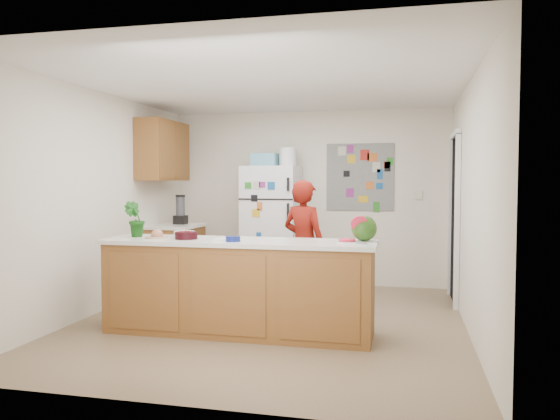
% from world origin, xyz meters
% --- Properties ---
extents(floor, '(4.00, 4.50, 0.02)m').
position_xyz_m(floor, '(0.00, 0.00, -0.01)').
color(floor, brown).
rests_on(floor, ground).
extents(wall_back, '(4.00, 0.02, 2.50)m').
position_xyz_m(wall_back, '(0.00, 2.26, 1.25)').
color(wall_back, beige).
rests_on(wall_back, ground).
extents(wall_left, '(0.02, 4.50, 2.50)m').
position_xyz_m(wall_left, '(-2.01, 0.00, 1.25)').
color(wall_left, beige).
rests_on(wall_left, ground).
extents(wall_right, '(0.02, 4.50, 2.50)m').
position_xyz_m(wall_right, '(2.01, 0.00, 1.25)').
color(wall_right, beige).
rests_on(wall_right, ground).
extents(ceiling, '(4.00, 4.50, 0.02)m').
position_xyz_m(ceiling, '(0.00, 0.00, 2.51)').
color(ceiling, white).
rests_on(ceiling, wall_back).
extents(doorway, '(0.03, 0.85, 2.04)m').
position_xyz_m(doorway, '(1.99, 1.45, 1.02)').
color(doorway, black).
rests_on(doorway, ground).
extents(peninsula_base, '(2.60, 0.62, 0.88)m').
position_xyz_m(peninsula_base, '(-0.20, -0.50, 0.44)').
color(peninsula_base, brown).
rests_on(peninsula_base, floor).
extents(peninsula_top, '(2.68, 0.70, 0.04)m').
position_xyz_m(peninsula_top, '(-0.20, -0.50, 0.90)').
color(peninsula_top, silver).
rests_on(peninsula_top, peninsula_base).
extents(side_counter_base, '(0.60, 0.80, 0.86)m').
position_xyz_m(side_counter_base, '(-1.69, 1.35, 0.43)').
color(side_counter_base, brown).
rests_on(side_counter_base, floor).
extents(side_counter_top, '(0.64, 0.84, 0.04)m').
position_xyz_m(side_counter_top, '(-1.69, 1.35, 0.88)').
color(side_counter_top, silver).
rests_on(side_counter_top, side_counter_base).
extents(upper_cabinets, '(0.35, 1.00, 0.80)m').
position_xyz_m(upper_cabinets, '(-1.82, 1.30, 1.90)').
color(upper_cabinets, brown).
rests_on(upper_cabinets, wall_left).
extents(refrigerator, '(0.75, 0.70, 1.70)m').
position_xyz_m(refrigerator, '(-0.45, 1.88, 0.85)').
color(refrigerator, silver).
rests_on(refrigerator, floor).
extents(fridge_top_bin, '(0.35, 0.28, 0.18)m').
position_xyz_m(fridge_top_bin, '(-0.55, 1.88, 1.79)').
color(fridge_top_bin, '#5999B2').
rests_on(fridge_top_bin, refrigerator).
extents(photo_collage, '(0.95, 0.01, 0.95)m').
position_xyz_m(photo_collage, '(0.75, 2.24, 1.55)').
color(photo_collage, slate).
rests_on(photo_collage, wall_back).
extents(person, '(0.65, 0.55, 1.51)m').
position_xyz_m(person, '(0.25, 0.61, 0.75)').
color(person, maroon).
rests_on(person, floor).
extents(blender_appliance, '(0.12, 0.12, 0.38)m').
position_xyz_m(blender_appliance, '(-1.64, 1.45, 1.09)').
color(blender_appliance, black).
rests_on(blender_appliance, side_counter_top).
extents(cutting_board, '(0.37, 0.29, 0.01)m').
position_xyz_m(cutting_board, '(0.95, -0.45, 0.93)').
color(cutting_board, white).
rests_on(cutting_board, peninsula_top).
extents(watermelon, '(0.24, 0.24, 0.24)m').
position_xyz_m(watermelon, '(1.01, -0.43, 1.05)').
color(watermelon, '#2D540E').
rests_on(watermelon, cutting_board).
extents(watermelon_slice, '(0.16, 0.16, 0.02)m').
position_xyz_m(watermelon_slice, '(0.86, -0.50, 0.94)').
color(watermelon_slice, '#E82D49').
rests_on(watermelon_slice, cutting_board).
extents(cherry_bowl, '(0.25, 0.25, 0.07)m').
position_xyz_m(cherry_bowl, '(-0.72, -0.53, 0.96)').
color(cherry_bowl, black).
rests_on(cherry_bowl, peninsula_top).
extents(white_bowl, '(0.26, 0.26, 0.06)m').
position_xyz_m(white_bowl, '(-0.82, -0.35, 0.95)').
color(white_bowl, white).
rests_on(white_bowl, peninsula_top).
extents(cobalt_bowl, '(0.17, 0.17, 0.05)m').
position_xyz_m(cobalt_bowl, '(-0.21, -0.64, 0.95)').
color(cobalt_bowl, navy).
rests_on(cobalt_bowl, peninsula_top).
extents(plate, '(0.30, 0.30, 0.02)m').
position_xyz_m(plate, '(-1.04, -0.52, 0.93)').
color(plate, beige).
rests_on(plate, peninsula_top).
extents(paper_towel, '(0.22, 0.20, 0.02)m').
position_xyz_m(paper_towel, '(-0.31, -0.57, 0.93)').
color(paper_towel, white).
rests_on(paper_towel, peninsula_top).
extents(keys, '(0.10, 0.06, 0.01)m').
position_xyz_m(keys, '(1.00, -0.61, 0.93)').
color(keys, slate).
rests_on(keys, peninsula_top).
extents(potted_plant, '(0.25, 0.22, 0.37)m').
position_xyz_m(potted_plant, '(-1.32, -0.45, 1.10)').
color(potted_plant, '#0E480D').
rests_on(potted_plant, peninsula_top).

